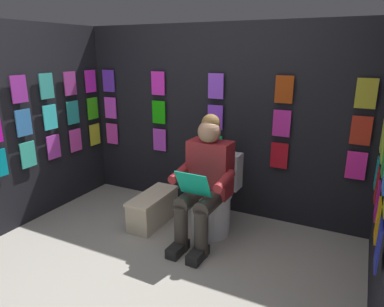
% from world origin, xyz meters
% --- Properties ---
extents(ground_plane, '(30.00, 30.00, 0.00)m').
position_xyz_m(ground_plane, '(0.00, 0.00, 0.00)').
color(ground_plane, '#9E998E').
extents(display_wall_back, '(3.31, 0.14, 2.01)m').
position_xyz_m(display_wall_back, '(0.00, -1.69, 1.01)').
color(display_wall_back, black).
rests_on(display_wall_back, ground).
extents(display_wall_right, '(0.14, 1.64, 2.01)m').
position_xyz_m(display_wall_right, '(1.65, -0.82, 1.01)').
color(display_wall_right, black).
rests_on(display_wall_right, ground).
extents(toilet, '(0.41, 0.56, 0.77)m').
position_xyz_m(toilet, '(-0.19, -1.15, 0.33)').
color(toilet, white).
rests_on(toilet, ground).
extents(person_reading, '(0.53, 0.69, 1.19)m').
position_xyz_m(person_reading, '(-0.19, -0.93, 0.60)').
color(person_reading, maroon).
rests_on(person_reading, ground).
extents(comic_longbox_near, '(0.27, 0.65, 0.32)m').
position_xyz_m(comic_longbox_near, '(0.42, -1.00, 0.16)').
color(comic_longbox_near, beige).
rests_on(comic_longbox_near, ground).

